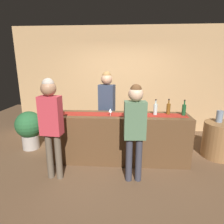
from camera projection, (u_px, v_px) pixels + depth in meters
ground_plane at (118, 160)px, 3.91m from camera, size 10.00×10.00×0.00m
back_wall at (121, 80)px, 5.39m from camera, size 6.00×0.12×2.90m
bar_counter at (119, 138)px, 3.79m from camera, size 2.71×0.60×0.96m
counter_runner_cloth at (119, 114)px, 3.67m from camera, size 2.57×0.28×0.01m
wine_bottle_green at (184, 110)px, 3.59m from camera, size 0.07×0.07×0.30m
wine_bottle_clear at (155, 109)px, 3.63m from camera, size 0.07×0.07×0.30m
wine_bottle_amber at (168, 109)px, 3.67m from camera, size 0.07×0.07×0.30m
wine_glass_near_customer at (60, 108)px, 3.77m from camera, size 0.07×0.07×0.14m
wine_glass_mid_counter at (110, 111)px, 3.55m from camera, size 0.07×0.07×0.14m
bartender at (107, 102)px, 4.22m from camera, size 0.38×0.27×1.76m
customer_sipping at (135, 124)px, 2.99m from camera, size 0.35×0.23×1.63m
customer_browsing at (51, 119)px, 3.05m from camera, size 0.36×0.24×1.71m
round_side_table at (220, 140)px, 3.97m from camera, size 0.68×0.68×0.74m
vase_on_side_table at (220, 116)px, 3.93m from camera, size 0.13×0.13×0.24m
potted_plant_tall at (29, 127)px, 4.32m from camera, size 0.60×0.60×0.88m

